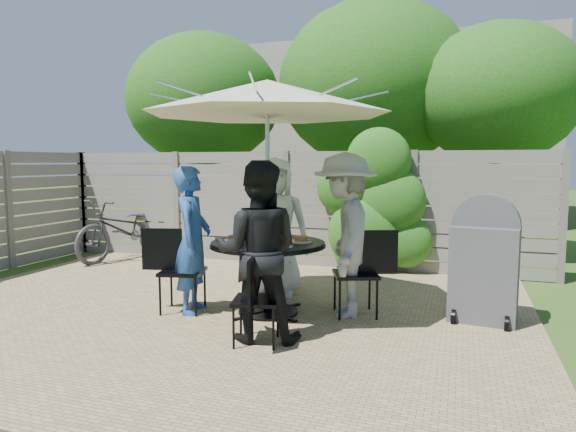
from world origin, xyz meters
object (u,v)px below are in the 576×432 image
(bicycle, at_px, (126,229))
(chair_front, at_px, (256,318))
(coffee_cup, at_px, (279,234))
(syrup_jug, at_px, (263,234))
(plate_left, at_px, (235,239))
(person_back, at_px, (275,227))
(person_left, at_px, (193,240))
(glass_back, at_px, (261,232))
(chair_left, at_px, (182,287))
(plate_extra, at_px, (282,244))
(plate_front, at_px, (264,245))
(glass_front, at_px, (275,239))
(chair_back, at_px, (277,272))
(person_right, at_px, (345,235))
(chair_right, at_px, (357,291))
(glass_left, at_px, (243,236))
(patio_table, at_px, (268,264))
(plate_back, at_px, (271,235))
(bbq_grill, at_px, (485,264))
(person_front, at_px, (258,252))
(umbrella, at_px, (267,98))
(plate_right, at_px, (301,240))

(bicycle, bearing_deg, chair_front, -28.03)
(coffee_cup, bearing_deg, syrup_jug, -118.88)
(chair_front, relative_size, plate_left, 3.27)
(person_back, height_order, coffee_cup, person_back)
(person_left, xyz_separation_m, glass_back, (0.64, 0.43, 0.07))
(chair_left, bearing_deg, plate_extra, -13.96)
(plate_front, xyz_separation_m, glass_front, (0.08, 0.12, 0.05))
(chair_back, bearing_deg, person_left, -36.19)
(plate_front, bearing_deg, glass_back, 113.99)
(chair_left, relative_size, plate_front, 3.63)
(person_right, height_order, glass_back, person_right)
(chair_left, distance_m, plate_front, 1.17)
(plate_front, height_order, glass_back, glass_back)
(chair_right, relative_size, glass_left, 6.74)
(patio_table, distance_m, plate_back, 0.45)
(chair_back, height_order, chair_right, chair_right)
(patio_table, height_order, coffee_cup, coffee_cup)
(bbq_grill, bearing_deg, coffee_cup, -165.47)
(person_right, bearing_deg, coffee_cup, -106.77)
(person_left, bearing_deg, bbq_grill, -91.54)
(person_left, xyz_separation_m, plate_left, (0.46, 0.12, 0.02))
(plate_back, distance_m, plate_front, 0.72)
(chair_back, height_order, glass_left, glass_left)
(person_back, height_order, glass_front, person_back)
(person_back, bearing_deg, coffee_cup, -80.69)
(glass_front, bearing_deg, person_right, 34.08)
(chair_front, height_order, person_right, person_right)
(plate_front, bearing_deg, person_front, -75.62)
(chair_right, xyz_separation_m, glass_left, (-1.16, -0.41, 0.59))
(glass_back, xyz_separation_m, glass_left, (-0.06, -0.39, 0.00))
(chair_right, xyz_separation_m, plate_front, (-0.85, -0.59, 0.55))
(chair_back, distance_m, glass_back, 0.94)
(plate_left, bearing_deg, glass_left, -31.87)
(person_left, xyz_separation_m, chair_right, (1.74, 0.45, -0.53))
(chair_left, bearing_deg, bbq_grill, -0.76)
(chair_front, distance_m, bicycle, 4.90)
(person_right, bearing_deg, plate_back, -113.45)
(bbq_grill, bearing_deg, glass_left, -157.05)
(bbq_grill, bearing_deg, glass_front, -152.91)
(glass_left, height_order, coffee_cup, glass_left)
(chair_front, bearing_deg, chair_back, 0.88)
(bbq_grill, bearing_deg, person_left, -159.08)
(plate_front, distance_m, syrup_jug, 0.42)
(umbrella, height_order, chair_front, umbrella)
(person_front, bearing_deg, chair_left, -40.68)
(glass_front, height_order, bbq_grill, bbq_grill)
(person_back, bearing_deg, plate_right, -66.55)
(chair_back, distance_m, glass_front, 1.37)
(chair_right, bearing_deg, person_back, -47.23)
(bbq_grill, bearing_deg, patio_table, -159.64)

